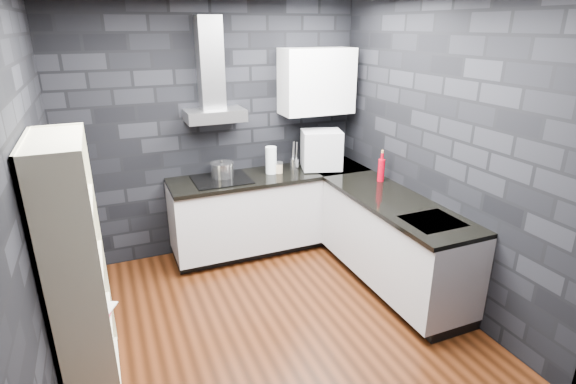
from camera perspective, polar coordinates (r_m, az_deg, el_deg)
ground at (r=4.08m, az=-2.17°, el=-16.06°), size 3.20×3.20×0.00m
wall_back at (r=4.96m, az=-9.11°, el=7.64°), size 3.20×0.05×2.70m
wall_front at (r=2.14m, az=13.25°, el=-10.46°), size 3.20×0.05×2.70m
wall_left at (r=3.30m, az=-29.94°, el=-1.46°), size 0.05×3.20×2.70m
wall_right at (r=4.27m, az=18.48°, el=4.77°), size 0.05×3.20×2.70m
toekick_back at (r=5.28m, az=-2.26°, el=-6.34°), size 2.18×0.50×0.10m
toekick_right at (r=4.68m, az=13.18°, el=-10.70°), size 0.50×1.78×0.10m
counter_back_cab at (r=5.06m, az=-2.16°, el=-2.19°), size 2.20×0.60×0.76m
counter_right_cab at (r=4.45m, az=13.20°, el=-6.08°), size 0.60×1.80×0.76m
counter_back_top at (r=4.91m, az=-2.18°, el=2.08°), size 2.20×0.62×0.04m
counter_right_top at (r=4.29m, az=13.52°, el=-1.31°), size 0.62×1.80×0.04m
counter_corner_top at (r=5.24m, az=5.99°, el=3.17°), size 0.62×0.62×0.04m
hood_body at (r=4.72m, az=-9.26°, el=9.59°), size 0.60×0.34×0.12m
hood_chimney at (r=4.72m, az=-9.84°, el=15.82°), size 0.24×0.20×0.90m
upper_cabinet at (r=5.06m, az=3.66°, el=13.85°), size 0.80×0.35×0.70m
cooktop at (r=4.76m, az=-8.43°, el=1.58°), size 0.58×0.50×0.01m
sink_rim at (r=3.93m, az=17.89°, el=-3.56°), size 0.44×0.40×0.01m
pot at (r=4.82m, az=-8.35°, el=2.75°), size 0.24×0.24×0.14m
glass_vase at (r=4.89m, az=-2.17°, el=4.06°), size 0.15×0.15×0.30m
storage_jar at (r=4.93m, az=-1.19°, el=3.04°), size 0.10×0.10×0.11m
utensil_crock at (r=5.05m, az=0.81°, el=3.57°), size 0.09×0.09×0.12m
appliance_garage at (r=5.03m, az=4.26°, el=5.38°), size 0.50×0.44×0.43m
red_bottle at (r=4.75m, az=11.74°, el=2.71°), size 0.08×0.08×0.23m
bookshelf at (r=3.34m, az=-25.29°, el=-8.90°), size 0.48×0.85×1.80m
fruit_bowl at (r=3.26m, az=-25.41°, el=-8.96°), size 0.26×0.26×0.05m
book_red at (r=3.59m, az=-24.29°, el=-12.69°), size 0.16×0.06×0.22m
book_second at (r=3.61m, az=-24.46°, el=-12.14°), size 0.17×0.10×0.25m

